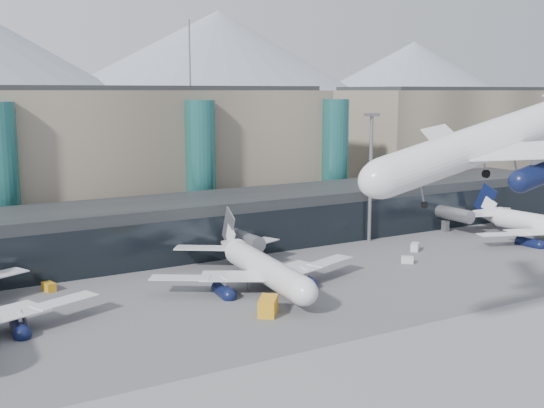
{
  "coord_description": "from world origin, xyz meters",
  "views": [
    {
      "loc": [
        -55.02,
        -57.76,
        29.96
      ],
      "look_at": [
        -2.14,
        32.0,
        12.58
      ],
      "focal_mm": 45.0,
      "sensor_mm": 36.0,
      "label": 1
    }
  ],
  "objects_px": {
    "jet_parked_mid": "(256,257)",
    "veh_g": "(407,260)",
    "lightmast_mid": "(371,170)",
    "veh_b": "(49,287)",
    "jet_parked_right": "(535,218)",
    "veh_c": "(295,286)",
    "veh_h": "(268,306)",
    "hero_jet": "(513,125)",
    "veh_d": "(415,247)"
  },
  "relations": [
    {
      "from": "jet_parked_mid",
      "to": "veh_g",
      "type": "relative_size",
      "value": 16.99
    },
    {
      "from": "lightmast_mid",
      "to": "veh_b",
      "type": "xyz_separation_m",
      "value": [
        -63.62,
        -2.89,
        -13.77
      ]
    },
    {
      "from": "jet_parked_mid",
      "to": "veh_b",
      "type": "relative_size",
      "value": 15.81
    },
    {
      "from": "jet_parked_right",
      "to": "veh_g",
      "type": "xyz_separation_m",
      "value": [
        -35.9,
        -2.06,
        -3.7
      ]
    },
    {
      "from": "veh_c",
      "to": "veh_h",
      "type": "distance_m",
      "value": 11.36
    },
    {
      "from": "lightmast_mid",
      "to": "hero_jet",
      "type": "height_order",
      "value": "hero_jet"
    },
    {
      "from": "lightmast_mid",
      "to": "veh_b",
      "type": "distance_m",
      "value": 65.16
    },
    {
      "from": "lightmast_mid",
      "to": "jet_parked_right",
      "type": "height_order",
      "value": "lightmast_mid"
    },
    {
      "from": "hero_jet",
      "to": "jet_parked_mid",
      "type": "distance_m",
      "value": 47.61
    },
    {
      "from": "lightmast_mid",
      "to": "veh_d",
      "type": "bearing_deg",
      "value": -79.08
    },
    {
      "from": "hero_jet",
      "to": "veh_b",
      "type": "height_order",
      "value": "hero_jet"
    },
    {
      "from": "lightmast_mid",
      "to": "veh_d",
      "type": "height_order",
      "value": "lightmast_mid"
    },
    {
      "from": "lightmast_mid",
      "to": "veh_h",
      "type": "height_order",
      "value": "lightmast_mid"
    },
    {
      "from": "jet_parked_right",
      "to": "veh_b",
      "type": "bearing_deg",
      "value": 77.39
    },
    {
      "from": "veh_g",
      "to": "veh_c",
      "type": "bearing_deg",
      "value": -131.24
    },
    {
      "from": "veh_c",
      "to": "veh_h",
      "type": "bearing_deg",
      "value": -130.63
    },
    {
      "from": "lightmast_mid",
      "to": "veh_h",
      "type": "distance_m",
      "value": 51.69
    },
    {
      "from": "jet_parked_right",
      "to": "veh_g",
      "type": "bearing_deg",
      "value": 88.35
    },
    {
      "from": "lightmast_mid",
      "to": "veh_d",
      "type": "distance_m",
      "value": 17.8
    },
    {
      "from": "lightmast_mid",
      "to": "hero_jet",
      "type": "xyz_separation_m",
      "value": [
        -27.11,
        -57.09,
        11.97
      ]
    },
    {
      "from": "jet_parked_right",
      "to": "veh_d",
      "type": "bearing_deg",
      "value": 76.21
    },
    {
      "from": "hero_jet",
      "to": "veh_c",
      "type": "distance_m",
      "value": 43.58
    },
    {
      "from": "lightmast_mid",
      "to": "veh_c",
      "type": "height_order",
      "value": "lightmast_mid"
    },
    {
      "from": "lightmast_mid",
      "to": "veh_h",
      "type": "relative_size",
      "value": 6.02
    },
    {
      "from": "hero_jet",
      "to": "veh_g",
      "type": "height_order",
      "value": "hero_jet"
    },
    {
      "from": "veh_b",
      "to": "veh_h",
      "type": "height_order",
      "value": "veh_h"
    },
    {
      "from": "veh_b",
      "to": "veh_g",
      "type": "bearing_deg",
      "value": -117.61
    },
    {
      "from": "jet_parked_mid",
      "to": "veh_h",
      "type": "distance_m",
      "value": 15.2
    },
    {
      "from": "lightmast_mid",
      "to": "jet_parked_right",
      "type": "distance_m",
      "value": 35.62
    },
    {
      "from": "lightmast_mid",
      "to": "hero_jet",
      "type": "bearing_deg",
      "value": -115.4
    },
    {
      "from": "jet_parked_mid",
      "to": "veh_b",
      "type": "height_order",
      "value": "jet_parked_mid"
    },
    {
      "from": "hero_jet",
      "to": "veh_h",
      "type": "xyz_separation_m",
      "value": [
        -13.43,
        27.88,
        -25.21
      ]
    },
    {
      "from": "veh_c",
      "to": "hero_jet",
      "type": "bearing_deg",
      "value": -72.29
    },
    {
      "from": "veh_b",
      "to": "veh_g",
      "type": "distance_m",
      "value": 59.97
    },
    {
      "from": "jet_parked_mid",
      "to": "veh_c",
      "type": "relative_size",
      "value": 10.91
    },
    {
      "from": "veh_b",
      "to": "veh_d",
      "type": "xyz_separation_m",
      "value": [
        65.78,
        -8.27,
        0.07
      ]
    },
    {
      "from": "jet_parked_mid",
      "to": "veh_g",
      "type": "xyz_separation_m",
      "value": [
        29.19,
        -2.08,
        -3.77
      ]
    },
    {
      "from": "hero_jet",
      "to": "veh_g",
      "type": "xyz_separation_m",
      "value": [
        21.61,
        39.46,
        -25.77
      ]
    },
    {
      "from": "lightmast_mid",
      "to": "jet_parked_right",
      "type": "bearing_deg",
      "value": -27.11
    },
    {
      "from": "lightmast_mid",
      "to": "veh_g",
      "type": "distance_m",
      "value": 23.05
    },
    {
      "from": "veh_c",
      "to": "veh_g",
      "type": "relative_size",
      "value": 1.56
    },
    {
      "from": "veh_b",
      "to": "veh_c",
      "type": "relative_size",
      "value": 0.69
    },
    {
      "from": "veh_b",
      "to": "veh_d",
      "type": "distance_m",
      "value": 66.29
    },
    {
      "from": "veh_d",
      "to": "jet_parked_mid",
      "type": "bearing_deg",
      "value": 147.16
    },
    {
      "from": "veh_h",
      "to": "veh_d",
      "type": "bearing_deg",
      "value": -28.48
    },
    {
      "from": "jet_parked_mid",
      "to": "veh_h",
      "type": "bearing_deg",
      "value": 163.34
    },
    {
      "from": "jet_parked_right",
      "to": "veh_g",
      "type": "distance_m",
      "value": 36.15
    },
    {
      "from": "hero_jet",
      "to": "veh_h",
      "type": "height_order",
      "value": "hero_jet"
    },
    {
      "from": "veh_g",
      "to": "veh_d",
      "type": "bearing_deg",
      "value": 79.44
    },
    {
      "from": "veh_c",
      "to": "veh_d",
      "type": "height_order",
      "value": "veh_c"
    }
  ]
}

